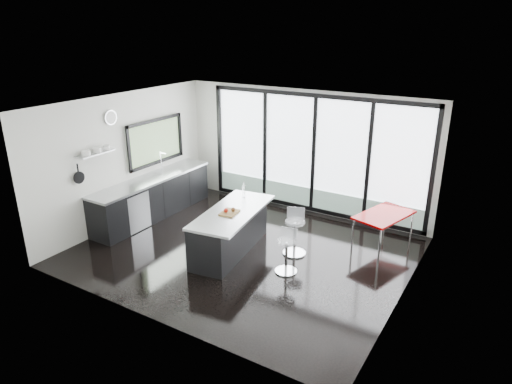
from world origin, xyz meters
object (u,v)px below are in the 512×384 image
Objects in this scene: island at (230,230)px; red_table at (383,229)px; bar_stool_far at (295,237)px; bar_stool_near at (286,256)px.

red_table is (2.42, 1.78, -0.11)m from island.
bar_stool_near is at bearing -98.06° from bar_stool_far.
red_table is at bearing 36.42° from island.
bar_stool_far is (-0.18, 0.68, 0.04)m from bar_stool_near.
island reaches higher than bar_stool_far.
bar_stool_far is 1.81m from red_table.
bar_stool_near is 0.89× the size of bar_stool_far.
island reaches higher than red_table.
bar_stool_far is (1.11, 0.54, -0.09)m from island.
bar_stool_near is 0.71m from bar_stool_far.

